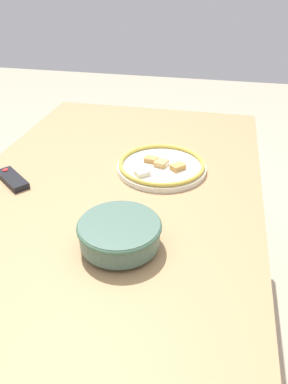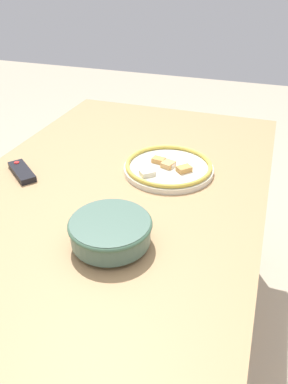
% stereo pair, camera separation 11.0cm
% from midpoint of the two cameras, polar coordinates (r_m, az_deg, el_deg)
% --- Properties ---
extents(ground_plane, '(8.00, 8.00, 0.00)m').
position_cam_midpoint_polar(ground_plane, '(1.70, -1.64, -20.96)').
color(ground_plane, '#B7A88E').
extents(dining_table, '(1.54, 0.95, 0.73)m').
position_cam_midpoint_polar(dining_table, '(1.23, -2.11, -2.35)').
color(dining_table, tan).
rests_on(dining_table, ground_plane).
extents(noodle_bowl, '(0.21, 0.21, 0.07)m').
position_cam_midpoint_polar(noodle_bowl, '(0.94, -1.78, -6.01)').
color(noodle_bowl, '#4C6B5B').
rests_on(noodle_bowl, dining_table).
extents(food_plate, '(0.31, 0.31, 0.04)m').
position_cam_midpoint_polar(food_plate, '(1.29, 6.21, 3.72)').
color(food_plate, silver).
rests_on(food_plate, dining_table).
extents(tv_remote, '(0.13, 0.15, 0.02)m').
position_cam_midpoint_polar(tv_remote, '(1.31, -15.86, 2.93)').
color(tv_remote, black).
rests_on(tv_remote, dining_table).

